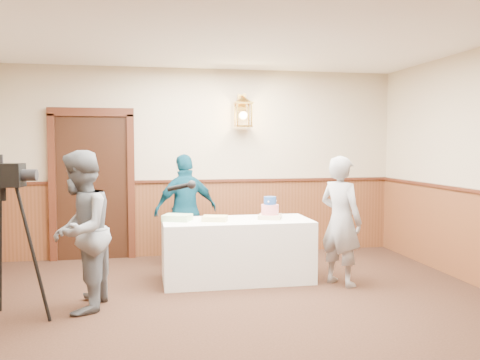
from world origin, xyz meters
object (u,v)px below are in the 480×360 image
object	(u,v)px
sheet_cake_yellow	(215,218)
baker	(341,221)
sheet_cake_green	(177,218)
display_table	(237,250)
interviewer	(80,231)
assistant_p	(186,210)
tv_camera_rig	(5,252)
tiered_cake	(270,210)

from	to	relation	value
sheet_cake_yellow	baker	world-z (taller)	baker
sheet_cake_green	baker	size ratio (longest dim) A/B	0.21
display_table	sheet_cake_yellow	size ratio (longest dim) A/B	6.22
sheet_cake_yellow	sheet_cake_green	bearing A→B (deg)	166.10
interviewer	sheet_cake_green	bearing A→B (deg)	140.19
display_table	assistant_p	size ratio (longest dim) A/B	1.17
sheet_cake_yellow	sheet_cake_green	world-z (taller)	sheet_cake_green
sheet_cake_green	tv_camera_rig	world-z (taller)	tv_camera_rig
tv_camera_rig	sheet_cake_yellow	bearing A→B (deg)	32.03
interviewer	tv_camera_rig	bearing A→B (deg)	-61.72
tiered_cake	interviewer	world-z (taller)	interviewer
baker	tv_camera_rig	bearing A→B (deg)	69.24
interviewer	baker	xyz separation A→B (m)	(2.91, 0.41, -0.04)
sheet_cake_green	baker	distance (m)	1.95
sheet_cake_yellow	interviewer	world-z (taller)	interviewer
sheet_cake_green	tiered_cake	bearing A→B (deg)	-2.98
baker	assistant_p	xyz separation A→B (m)	(-1.72, 1.29, 0.00)
interviewer	tv_camera_rig	distance (m)	0.70
baker	sheet_cake_green	bearing A→B (deg)	44.77
display_table	baker	distance (m)	1.31
baker	assistant_p	bearing A→B (deg)	22.19
display_table	sheet_cake_green	size ratio (longest dim) A/B	5.65
sheet_cake_yellow	baker	distance (m)	1.50
sheet_cake_yellow	tv_camera_rig	distance (m)	2.34
tv_camera_rig	baker	bearing A→B (deg)	16.58
tiered_cake	sheet_cake_yellow	distance (m)	0.70
display_table	sheet_cake_yellow	bearing A→B (deg)	-169.98
assistant_p	tv_camera_rig	bearing A→B (deg)	28.50
interviewer	display_table	bearing A→B (deg)	124.59
tv_camera_rig	display_table	bearing A→B (deg)	30.36
interviewer	tv_camera_rig	size ratio (longest dim) A/B	1.08
display_table	tiered_cake	distance (m)	0.64
tiered_cake	sheet_cake_green	distance (m)	1.14
baker	tv_camera_rig	xyz separation A→B (m)	(-3.56, -0.64, -0.10)
interviewer	tv_camera_rig	xyz separation A→B (m)	(-0.65, -0.23, -0.14)
interviewer	assistant_p	distance (m)	2.08
baker	tv_camera_rig	distance (m)	3.62
display_table	baker	bearing A→B (deg)	-19.87
display_table	baker	xyz separation A→B (m)	(1.17, -0.42, 0.39)
interviewer	baker	distance (m)	2.94
sheet_cake_yellow	interviewer	size ratio (longest dim) A/B	0.18
sheet_cake_green	baker	world-z (taller)	baker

